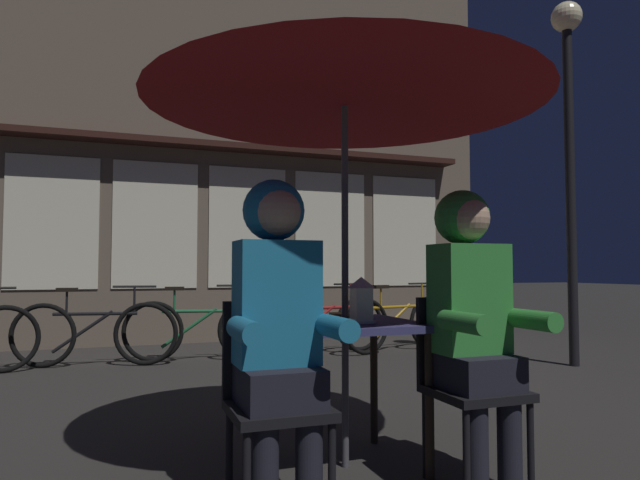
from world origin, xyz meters
The scene contains 15 objects.
ground_plane centered at (0.00, 0.00, 0.00)m, with size 60.00×60.00×0.00m, color #2D2B28.
cafe_table centered at (0.00, 0.00, 0.64)m, with size 0.72×0.72×0.74m.
patio_umbrella centered at (0.00, 0.00, 2.06)m, with size 2.10×2.10×2.31m.
lantern centered at (0.04, -0.11, 0.86)m, with size 0.11×0.11×0.23m.
chair_left centered at (-0.48, -0.37, 0.49)m, with size 0.40×0.40×0.87m.
chair_right centered at (0.48, -0.37, 0.49)m, with size 0.40×0.40×0.87m.
person_left_hooded centered at (-0.48, -0.43, 0.85)m, with size 0.45×0.56×1.40m.
person_right_hooded centered at (0.48, -0.43, 0.85)m, with size 0.45×0.56×1.40m.
shopfront_building centered at (-0.64, 5.39, 3.09)m, with size 10.00×0.93×6.20m.
street_lamp centered at (3.38, 1.93, 2.71)m, with size 0.32×0.32×3.88m.
bicycle_second centered at (-1.32, 3.58, 0.35)m, with size 1.66×0.38×0.84m.
bicycle_third centered at (-0.24, 3.57, 0.35)m, with size 1.66×0.38×0.84m.
bicycle_fourth centered at (1.18, 3.58, 0.35)m, with size 1.68×0.19×0.84m.
bicycle_fifth centered at (2.15, 3.47, 0.35)m, with size 1.65×0.43×0.84m.
book centered at (0.09, 0.20, 0.75)m, with size 0.20×0.14×0.02m, color olive.
Camera 1 is at (-1.11, -2.69, 1.01)m, focal length 31.38 mm.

